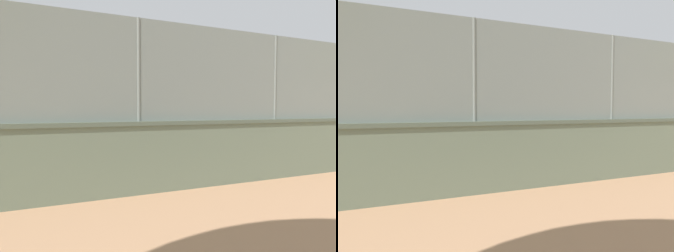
# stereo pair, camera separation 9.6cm
# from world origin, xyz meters

# --- Properties ---
(ground_plane) EXTENTS (260.00, 260.00, 0.00)m
(ground_plane) POSITION_xyz_m (0.00, 0.00, 0.00)
(ground_plane) COLOR tan
(perimeter_wall) EXTENTS (27.26, 1.35, 1.38)m
(perimeter_wall) POSITION_xyz_m (-0.78, 13.46, 0.70)
(perimeter_wall) COLOR slate
(perimeter_wall) RESTS_ON ground_plane
(fence_panel_on_wall) EXTENTS (26.78, 1.07, 1.92)m
(fence_panel_on_wall) POSITION_xyz_m (-0.78, 13.46, 2.34)
(fence_panel_on_wall) COLOR gray
(fence_panel_on_wall) RESTS_ON perimeter_wall
(player_crossing_court) EXTENTS (1.17, 0.75, 1.60)m
(player_crossing_court) POSITION_xyz_m (2.19, 2.10, 0.94)
(player_crossing_court) COLOR #591919
(player_crossing_court) RESTS_ON ground_plane
(player_near_wall_returning) EXTENTS (0.92, 0.68, 1.62)m
(player_near_wall_returning) POSITION_xyz_m (-2.37, 10.56, 0.95)
(player_near_wall_returning) COLOR navy
(player_near_wall_returning) RESTS_ON ground_plane
(sports_ball) EXTENTS (0.09, 0.09, 0.09)m
(sports_ball) POSITION_xyz_m (1.82, 2.74, 1.56)
(sports_ball) COLOR white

